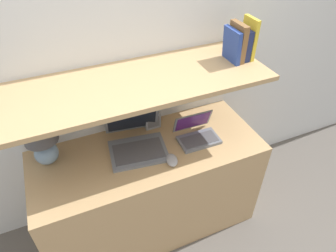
% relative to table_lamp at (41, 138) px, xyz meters
% --- Properties ---
extents(wall_back, '(6.00, 0.05, 2.40)m').
position_rel_table_lamp_xyz_m(wall_back, '(0.58, 0.21, 0.26)').
color(wall_back, silver).
rests_on(wall_back, ground_plane).
extents(desk, '(1.45, 0.59, 0.75)m').
position_rel_table_lamp_xyz_m(desk, '(0.58, -0.15, -0.56)').
color(desk, tan).
rests_on(desk, ground_plane).
extents(back_riser, '(1.45, 0.04, 1.19)m').
position_rel_table_lamp_xyz_m(back_riser, '(0.58, 0.17, -0.34)').
color(back_riser, silver).
rests_on(back_riser, ground_plane).
extents(shelf, '(1.45, 0.53, 0.03)m').
position_rel_table_lamp_xyz_m(shelf, '(0.58, -0.08, 0.26)').
color(shelf, tan).
rests_on(shelf, back_riser).
extents(table_lamp, '(0.19, 0.19, 0.32)m').
position_rel_table_lamp_xyz_m(table_lamp, '(0.00, 0.00, 0.00)').
color(table_lamp, '#7593B2').
rests_on(table_lamp, desk).
extents(laptop_large, '(0.39, 0.39, 0.25)m').
position_rel_table_lamp_xyz_m(laptop_large, '(0.52, -0.08, -0.14)').
color(laptop_large, slate).
rests_on(laptop_large, desk).
extents(laptop_small, '(0.26, 0.22, 0.16)m').
position_rel_table_lamp_xyz_m(laptop_small, '(0.91, -0.16, -0.15)').
color(laptop_small, slate).
rests_on(laptop_small, desk).
extents(computer_mouse, '(0.09, 0.12, 0.03)m').
position_rel_table_lamp_xyz_m(computer_mouse, '(0.67, -0.30, -0.17)').
color(computer_mouse, '#99999E').
rests_on(computer_mouse, desk).
extents(router_box, '(0.10, 0.09, 0.12)m').
position_rel_table_lamp_xyz_m(router_box, '(0.69, 0.08, -0.13)').
color(router_box, gray).
rests_on(router_box, desk).
extents(book_yellow, '(0.02, 0.13, 0.24)m').
position_rel_table_lamp_xyz_m(book_yellow, '(1.26, -0.08, 0.40)').
color(book_yellow, gold).
rests_on(book_yellow, shelf).
extents(book_navy, '(0.04, 0.13, 0.18)m').
position_rel_table_lamp_xyz_m(book_navy, '(1.23, -0.08, 0.37)').
color(book_navy, navy).
rests_on(book_navy, shelf).
extents(book_brown, '(0.04, 0.15, 0.22)m').
position_rel_table_lamp_xyz_m(book_brown, '(1.18, -0.08, 0.39)').
color(book_brown, brown).
rests_on(book_brown, shelf).
extents(book_blue, '(0.04, 0.16, 0.20)m').
position_rel_table_lamp_xyz_m(book_blue, '(1.15, -0.08, 0.38)').
color(book_blue, '#284293').
rests_on(book_blue, shelf).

